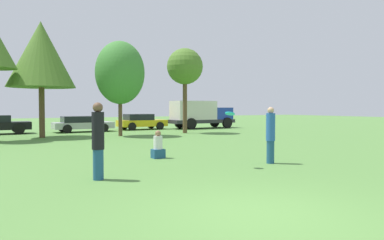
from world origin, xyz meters
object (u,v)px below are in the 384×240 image
(tree_4, at_px, (185,67))
(parked_car_silver, at_px, (82,124))
(bystander_sitting, at_px, (158,147))
(parked_car_yellow, at_px, (141,121))
(frisbee, at_px, (230,114))
(tree_2, at_px, (41,55))
(person_catcher, at_px, (271,135))
(delivery_truck_blue, at_px, (200,113))
(person_thrower, at_px, (98,140))
(tree_3, at_px, (120,73))

(tree_4, bearing_deg, parked_car_silver, 141.31)
(bystander_sitting, xyz_separation_m, parked_car_yellow, (5.63, 15.84, 0.25))
(frisbee, height_order, parked_car_silver, frisbee)
(bystander_sitting, relative_size, parked_car_silver, 0.23)
(parked_car_silver, bearing_deg, tree_2, -130.67)
(person_catcher, xyz_separation_m, bystander_sitting, (-2.66, 2.91, -0.53))
(tree_4, xyz_separation_m, delivery_truck_blue, (3.92, 4.44, -3.33))
(bystander_sitting, xyz_separation_m, tree_2, (-2.44, 11.42, 4.55))
(person_catcher, height_order, delivery_truck_blue, delivery_truck_blue)
(person_catcher, bearing_deg, parked_car_yellow, -97.54)
(person_thrower, height_order, bystander_sitting, person_thrower)
(parked_car_yellow, bearing_deg, parked_car_silver, -174.33)
(tree_2, bearing_deg, parked_car_silver, 50.29)
(person_thrower, height_order, frisbee, person_thrower)
(tree_4, relative_size, parked_car_silver, 1.39)
(bystander_sitting, relative_size, parked_car_yellow, 0.25)
(tree_3, bearing_deg, parked_car_silver, 103.83)
(person_catcher, height_order, bystander_sitting, person_catcher)
(tree_3, height_order, parked_car_silver, tree_3)
(frisbee, height_order, tree_3, tree_3)
(person_thrower, bearing_deg, tree_3, 70.78)
(parked_car_silver, bearing_deg, person_catcher, -84.97)
(tree_3, relative_size, parked_car_yellow, 1.53)
(frisbee, bearing_deg, person_thrower, 177.83)
(frisbee, distance_m, delivery_truck_blue, 20.25)
(person_catcher, relative_size, delivery_truck_blue, 0.31)
(person_thrower, relative_size, parked_car_yellow, 0.50)
(frisbee, relative_size, tree_2, 0.04)
(person_catcher, distance_m, parked_car_yellow, 18.98)
(frisbee, bearing_deg, person_catcher, 0.30)
(person_thrower, xyz_separation_m, tree_4, (9.67, 13.21, 3.61))
(tree_3, bearing_deg, tree_4, 3.00)
(tree_4, height_order, parked_car_silver, tree_4)
(bystander_sitting, distance_m, delivery_truck_blue, 18.35)
(tree_2, bearing_deg, frisbee, -76.34)
(person_catcher, distance_m, parked_car_silver, 18.29)
(frisbee, xyz_separation_m, tree_4, (5.74, 13.36, 2.99))
(tree_2, relative_size, parked_car_silver, 1.63)
(person_catcher, bearing_deg, person_thrower, -0.00)
(frisbee, xyz_separation_m, tree_2, (-3.49, 14.34, 3.32))
(tree_3, distance_m, parked_car_yellow, 7.49)
(tree_4, xyz_separation_m, parked_car_silver, (-6.03, 4.83, -4.00))
(tree_4, bearing_deg, bystander_sitting, -123.01)
(tree_2, xyz_separation_m, parked_car_silver, (3.20, 3.85, -4.34))
(frisbee, distance_m, tree_2, 15.13)
(bystander_sitting, xyz_separation_m, tree_3, (2.00, 10.19, 3.58))
(person_thrower, height_order, parked_car_yellow, person_thrower)
(bystander_sitting, xyz_separation_m, tree_4, (6.78, 10.44, 4.21))
(tree_4, bearing_deg, frisbee, -113.25)
(frisbee, bearing_deg, tree_3, 85.81)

